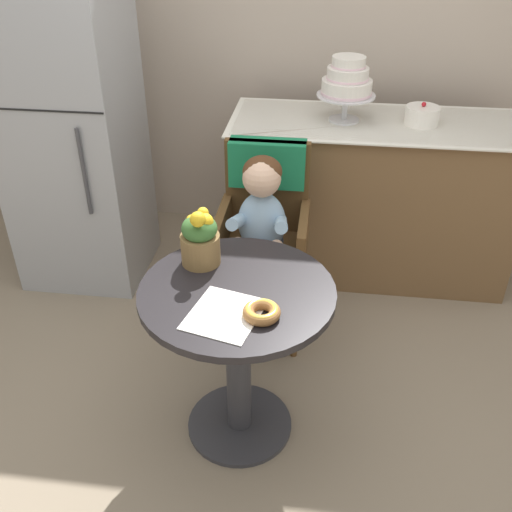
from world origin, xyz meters
The scene contains 12 objects.
ground_plane centered at (0.00, 0.00, 0.00)m, with size 8.00×8.00×0.00m, color gray.
back_wall centered at (0.00, 1.85, 1.35)m, with size 4.80×0.10×2.70m, color #B2A393.
cafe_table centered at (0.00, 0.00, 0.51)m, with size 0.72×0.72×0.72m.
wicker_chair centered at (0.01, 0.74, 0.64)m, with size 0.42×0.45×0.95m.
seated_child centered at (0.01, 0.59, 0.68)m, with size 0.27×0.32×0.73m.
paper_napkin centered at (-0.02, -0.15, 0.72)m, with size 0.23×0.26×0.00m, color white.
donut_front centered at (0.11, -0.15, 0.74)m, with size 0.13×0.13×0.04m.
flower_vase centered at (-0.16, 0.16, 0.83)m, with size 0.15×0.16×0.25m.
display_counter centered at (0.55, 1.30, 0.45)m, with size 1.56×0.62×0.90m.
tiered_cake_stand centered at (0.36, 1.30, 1.10)m, with size 0.30×0.30×0.33m.
round_layer_cake centered at (0.76, 1.30, 0.95)m, with size 0.17×0.17×0.12m.
refrigerator centered at (-1.05, 1.10, 0.85)m, with size 0.64×0.63×1.70m.
Camera 1 is at (0.29, -1.67, 1.96)m, focal length 40.91 mm.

